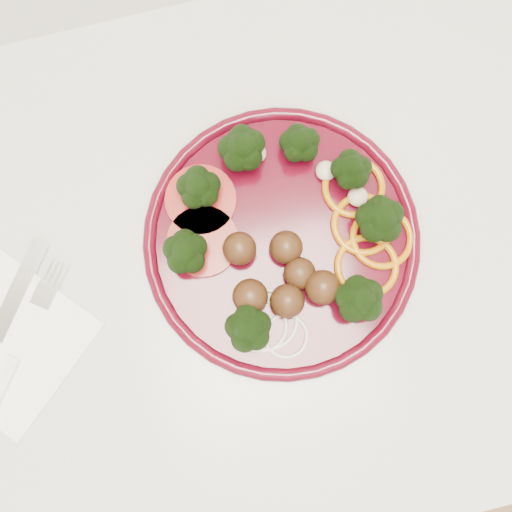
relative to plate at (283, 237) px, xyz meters
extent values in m
cube|color=beige|center=(-0.23, -0.01, -0.48)|extent=(2.40, 0.60, 0.87)
cube|color=beige|center=(-0.23, -0.01, -0.03)|extent=(2.40, 0.60, 0.03)
cylinder|color=#420511|center=(0.00, 0.00, -0.01)|extent=(0.29, 0.29, 0.01)
torus|color=#420511|center=(0.00, 0.00, -0.01)|extent=(0.29, 0.29, 0.01)
sphere|color=#462711|center=(0.01, -0.04, 0.01)|extent=(0.03, 0.03, 0.03)
sphere|color=#462711|center=(-0.05, -0.05, 0.01)|extent=(0.03, 0.03, 0.03)
sphere|color=#462711|center=(-0.01, -0.07, 0.01)|extent=(0.03, 0.03, 0.03)
sphere|color=#462711|center=(-0.05, 0.00, 0.01)|extent=(0.03, 0.03, 0.03)
sphere|color=#462711|center=(0.02, -0.06, 0.01)|extent=(0.03, 0.03, 0.03)
sphere|color=#462711|center=(0.00, -0.01, 0.01)|extent=(0.03, 0.03, 0.03)
torus|color=#B56606|center=(0.08, -0.01, 0.00)|extent=(0.07, 0.07, 0.01)
torus|color=#B56606|center=(0.08, -0.05, 0.00)|extent=(0.07, 0.07, 0.01)
torus|color=#B56606|center=(0.08, 0.03, 0.00)|extent=(0.07, 0.07, 0.01)
torus|color=#B56606|center=(0.10, -0.03, 0.00)|extent=(0.07, 0.07, 0.01)
cylinder|color=#720A07|center=(-0.07, 0.06, 0.00)|extent=(0.07, 0.07, 0.01)
cylinder|color=#720A07|center=(-0.08, 0.02, 0.00)|extent=(0.07, 0.07, 0.01)
torus|color=beige|center=(-0.04, -0.08, 0.00)|extent=(0.05, 0.05, 0.00)
torus|color=beige|center=(-0.02, -0.10, 0.00)|extent=(0.05, 0.05, 0.00)
torus|color=beige|center=(-0.04, -0.08, 0.00)|extent=(0.06, 0.06, 0.00)
ellipsoid|color=#C6B793|center=(0.06, 0.06, 0.00)|extent=(0.02, 0.02, 0.01)
ellipsoid|color=#C6B793|center=(-0.01, 0.09, 0.00)|extent=(0.02, 0.02, 0.01)
ellipsoid|color=#C6B793|center=(0.09, 0.02, 0.00)|extent=(0.02, 0.02, 0.01)
cube|color=white|center=(-0.30, -0.03, -0.02)|extent=(0.21, 0.21, 0.00)
cube|color=silver|center=(-0.28, 0.01, -0.01)|extent=(0.08, 0.10, 0.00)
cube|color=silver|center=(-0.25, 0.00, -0.01)|extent=(0.03, 0.03, 0.00)
cube|color=silver|center=(-0.23, 0.02, -0.01)|extent=(0.02, 0.02, 0.00)
cube|color=silver|center=(-0.24, 0.02, -0.01)|extent=(0.02, 0.02, 0.00)
cube|color=silver|center=(-0.24, 0.02, -0.01)|extent=(0.02, 0.02, 0.00)
cube|color=silver|center=(-0.25, 0.03, -0.01)|extent=(0.02, 0.02, 0.00)
camera|label=1|loc=(-0.05, -0.10, 0.65)|focal=45.00mm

